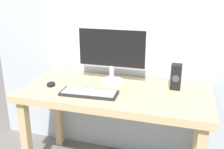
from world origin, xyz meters
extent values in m
cube|color=tan|center=(0.00, 0.00, 0.73)|extent=(1.43, 0.67, 0.06)
cube|color=tan|center=(-0.65, -0.26, 0.35)|extent=(0.06, 0.06, 0.71)
cube|color=tan|center=(-0.65, 0.26, 0.35)|extent=(0.06, 0.06, 0.71)
cube|color=tan|center=(0.65, 0.26, 0.35)|extent=(0.06, 0.06, 0.71)
cylinder|color=silver|center=(-0.07, 0.16, 0.77)|extent=(0.19, 0.19, 0.02)
cylinder|color=silver|center=(-0.07, 0.16, 0.84)|extent=(0.04, 0.04, 0.12)
cube|color=silver|center=(-0.07, 0.17, 1.04)|extent=(0.57, 0.02, 0.32)
cube|color=black|center=(-0.07, 0.16, 1.04)|extent=(0.54, 0.01, 0.30)
cube|color=#232328|center=(-0.15, -0.14, 0.77)|extent=(0.43, 0.18, 0.02)
cube|color=silver|center=(-0.15, -0.14, 0.78)|extent=(0.39, 0.15, 0.00)
ellipsoid|color=black|center=(-0.50, -0.07, 0.78)|extent=(0.09, 0.10, 0.03)
cube|color=black|center=(0.44, 0.15, 0.86)|extent=(0.08, 0.08, 0.19)
cylinder|color=#3F3F44|center=(0.44, 0.11, 0.86)|extent=(0.05, 0.00, 0.05)
camera|label=1|loc=(0.51, -1.80, 1.51)|focal=42.34mm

